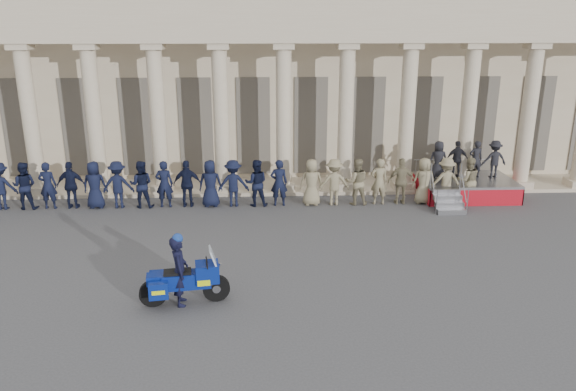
{
  "coord_description": "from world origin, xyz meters",
  "views": [
    {
      "loc": [
        0.49,
        -15.26,
        7.21
      ],
      "look_at": [
        1.25,
        2.51,
        1.6
      ],
      "focal_mm": 35.0,
      "sensor_mm": 36.0,
      "label": 1
    }
  ],
  "objects": [
    {
      "name": "ground",
      "position": [
        0.0,
        0.0,
        0.0
      ],
      "size": [
        90.0,
        90.0,
        0.0
      ],
      "primitive_type": "plane",
      "color": "#3E3E40",
      "rests_on": "ground"
    },
    {
      "name": "building",
      "position": [
        -0.0,
        14.74,
        4.52
      ],
      "size": [
        40.0,
        12.5,
        9.0
      ],
      "color": "tan",
      "rests_on": "ground"
    },
    {
      "name": "officer_rank",
      "position": [
        -1.66,
        6.3,
        0.95
      ],
      "size": [
        22.16,
        0.72,
        1.9
      ],
      "color": "black",
      "rests_on": "ground"
    },
    {
      "name": "reviewing_stand",
      "position": [
        8.99,
        7.17,
        1.19
      ],
      "size": [
        3.83,
        3.78,
        2.35
      ],
      "color": "gray",
      "rests_on": "ground"
    },
    {
      "name": "motorcycle",
      "position": [
        -1.64,
        -1.81,
        0.66
      ],
      "size": [
        2.37,
        1.06,
        1.52
      ],
      "rotation": [
        0.0,
        0.0,
        0.14
      ],
      "color": "black",
      "rests_on": "ground"
    },
    {
      "name": "rider",
      "position": [
        -1.77,
        -1.83,
        0.98
      ],
      "size": [
        0.55,
        0.75,
        1.99
      ],
      "rotation": [
        0.0,
        0.0,
        1.71
      ],
      "color": "black",
      "rests_on": "ground"
    }
  ]
}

